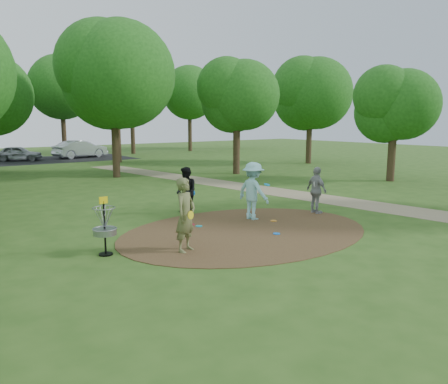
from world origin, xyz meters
TOP-DOWN VIEW (x-y plane):
  - ground at (0.00, 0.00)m, footprint 100.00×100.00m
  - dirt_clearing at (0.00, 0.00)m, footprint 8.40×8.40m
  - footpath at (6.50, 2.00)m, footprint 7.55×39.89m
  - parking_lot at (2.00, 30.00)m, footprint 14.00×8.00m
  - player_observer_with_disc at (-2.66, -0.68)m, footprint 0.86×0.76m
  - player_throwing_with_disc at (1.24, 1.16)m, footprint 1.23×1.39m
  - player_walking_with_disc at (-0.20, 3.27)m, footprint 0.74×0.88m
  - player_waiting_with_disc at (3.79, 0.52)m, footprint 0.58×1.09m
  - disc_ground_cyan at (-0.89, 1.37)m, footprint 0.22×0.22m
  - disc_ground_blue at (0.49, -0.85)m, footprint 0.22×0.22m
  - disc_ground_red at (-0.97, 1.72)m, footprint 0.22×0.22m
  - car_left at (-0.45, 30.30)m, footprint 4.10×3.00m
  - car_right at (4.92, 30.29)m, footprint 5.19×2.81m
  - disc_ground_orange at (1.61, 0.48)m, footprint 0.22×0.22m
  - disc_golf_basket at (-4.50, 0.30)m, footprint 0.63×0.63m
  - tree_ring at (0.75, 8.71)m, footprint 37.20×45.27m

SIDE VIEW (x-z plane):
  - ground at x=0.00m, z-range 0.00..0.00m
  - parking_lot at x=2.00m, z-range 0.00..0.01m
  - footpath at x=6.50m, z-range 0.00..0.01m
  - dirt_clearing at x=0.00m, z-range 0.00..0.02m
  - disc_ground_cyan at x=-0.89m, z-range 0.02..0.04m
  - disc_ground_blue at x=0.49m, z-range 0.02..0.04m
  - disc_ground_red at x=-0.97m, z-range 0.02..0.04m
  - disc_ground_orange at x=1.61m, z-range 0.02..0.04m
  - car_left at x=-0.45m, z-range 0.00..1.30m
  - car_right at x=4.92m, z-range 0.00..1.62m
  - disc_golf_basket at x=-4.50m, z-range 0.10..1.64m
  - player_waiting_with_disc at x=3.79m, z-range 0.00..1.76m
  - player_walking_with_disc at x=-0.20m, z-range 0.00..1.77m
  - player_observer_with_disc at x=-2.66m, z-range 0.00..1.99m
  - player_throwing_with_disc at x=1.24m, z-range 0.00..2.03m
  - tree_ring at x=0.75m, z-range 0.65..9.80m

